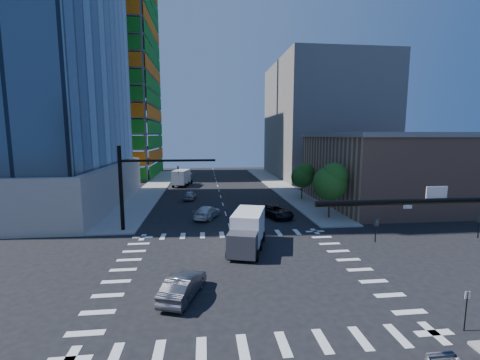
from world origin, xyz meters
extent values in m
plane|color=black|center=(0.00, 0.00, 0.00)|extent=(160.00, 160.00, 0.00)
cube|color=silver|center=(0.00, 0.00, 0.01)|extent=(20.00, 20.00, 0.01)
cube|color=#9B9792|center=(12.50, 40.00, 0.07)|extent=(5.00, 60.00, 0.15)
cube|color=#9B9792|center=(-12.50, 40.00, 0.07)|extent=(5.00, 60.00, 0.15)
cube|color=#A49C93|center=(-30.00, 25.00, 3.00)|extent=(30.00, 30.00, 6.00)
cube|color=#18861D|center=(-14.90, 62.00, 24.50)|extent=(0.12, 24.00, 49.00)
cube|color=orange|center=(-27.50, 49.40, 24.50)|extent=(24.00, 0.12, 49.00)
cube|color=tan|center=(25.00, 22.00, 5.00)|extent=(20.00, 22.00, 10.00)
cube|color=slate|center=(25.00, 22.00, 10.30)|extent=(20.50, 22.50, 0.60)
cube|color=slate|center=(27.00, 55.00, 14.00)|extent=(24.00, 30.00, 28.00)
cylinder|color=black|center=(6.50, -11.50, 7.55)|extent=(10.00, 0.24, 0.24)
imported|color=black|center=(8.50, -11.50, 6.45)|extent=(0.16, 0.20, 1.00)
imported|color=black|center=(4.00, -11.50, 6.45)|extent=(0.16, 0.20, 1.00)
cube|color=white|center=(6.50, -11.50, 7.90)|extent=(0.90, 0.04, 0.50)
cylinder|color=black|center=(-11.50, 11.50, 4.65)|extent=(0.40, 0.40, 9.00)
cylinder|color=black|center=(-6.50, 11.50, 7.55)|extent=(10.00, 0.24, 0.24)
imported|color=black|center=(-5.50, 11.50, 6.45)|extent=(0.16, 0.20, 1.00)
cylinder|color=#382316|center=(12.50, 14.00, 1.29)|extent=(0.20, 0.20, 2.27)
sphere|color=#194C14|center=(12.50, 14.00, 4.38)|extent=(4.16, 4.16, 4.16)
sphere|color=#377B29|center=(12.90, 13.70, 5.35)|extent=(3.25, 3.25, 3.25)
cylinder|color=#382316|center=(12.80, 26.00, 1.11)|extent=(0.20, 0.20, 1.92)
sphere|color=#194C14|center=(12.80, 26.00, 3.72)|extent=(3.52, 3.52, 3.52)
sphere|color=#377B29|center=(13.20, 25.70, 4.55)|extent=(2.75, 2.75, 2.75)
cylinder|color=black|center=(10.70, -9.00, 1.10)|extent=(0.06, 0.06, 2.20)
cube|color=silver|center=(10.70, -9.00, 2.00)|extent=(0.30, 0.03, 0.40)
imported|color=black|center=(6.13, 15.46, 0.76)|extent=(4.39, 6.00, 1.52)
imported|color=silver|center=(-2.41, 15.98, 0.76)|extent=(3.90, 5.63, 1.51)
imported|color=#9C9EA3|center=(-5.03, 28.10, 0.70)|extent=(2.23, 4.31, 1.40)
imported|color=#4D4C51|center=(-4.16, -3.75, 0.76)|extent=(2.99, 4.90, 1.53)
cube|color=silver|center=(0.98, 4.27, 1.97)|extent=(3.84, 5.67, 2.69)
cube|color=#43424A|center=(0.98, 4.27, 1.30)|extent=(2.81, 2.46, 1.97)
cube|color=#BBBBBD|center=(-7.11, 42.90, 1.98)|extent=(3.52, 5.63, 2.72)
cube|color=#43424A|center=(-7.11, 42.90, 1.31)|extent=(2.74, 2.33, 1.98)
camera|label=1|loc=(-2.74, -23.16, 10.14)|focal=24.00mm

